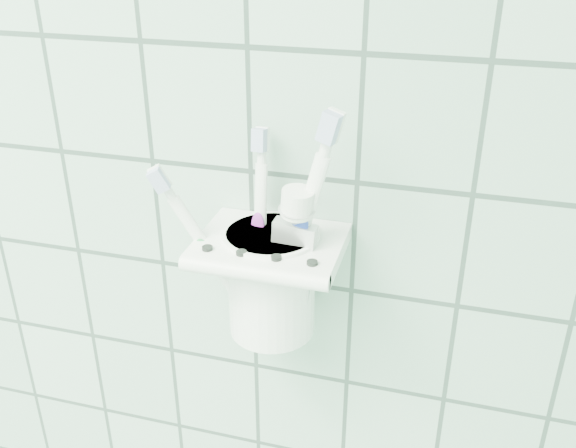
{
  "coord_description": "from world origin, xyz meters",
  "views": [
    {
      "loc": [
        0.79,
        0.67,
        1.59
      ],
      "look_at": [
        0.67,
        1.1,
        1.37
      ],
      "focal_mm": 40.0,
      "sensor_mm": 36.0,
      "label": 1
    }
  ],
  "objects_px": {
    "holder_bracket": "(271,247)",
    "toothbrush_pink": "(251,238)",
    "cup": "(272,278)",
    "toothpaste_tube": "(287,248)",
    "toothbrush_blue": "(256,233)",
    "toothbrush_orange": "(271,221)"
  },
  "relations": [
    {
      "from": "toothbrush_orange",
      "to": "toothpaste_tube",
      "type": "xyz_separation_m",
      "value": [
        0.01,
        0.0,
        -0.03
      ]
    },
    {
      "from": "toothbrush_blue",
      "to": "toothpaste_tube",
      "type": "xyz_separation_m",
      "value": [
        0.03,
        -0.0,
        -0.01
      ]
    },
    {
      "from": "cup",
      "to": "toothbrush_pink",
      "type": "xyz_separation_m",
      "value": [
        -0.02,
        -0.01,
        0.04
      ]
    },
    {
      "from": "cup",
      "to": "toothbrush_pink",
      "type": "distance_m",
      "value": 0.05
    },
    {
      "from": "toothbrush_blue",
      "to": "toothbrush_orange",
      "type": "height_order",
      "value": "toothbrush_orange"
    },
    {
      "from": "holder_bracket",
      "to": "toothbrush_pink",
      "type": "relative_size",
      "value": 0.74
    },
    {
      "from": "toothbrush_orange",
      "to": "toothpaste_tube",
      "type": "distance_m",
      "value": 0.03
    },
    {
      "from": "holder_bracket",
      "to": "toothbrush_orange",
      "type": "height_order",
      "value": "toothbrush_orange"
    },
    {
      "from": "cup",
      "to": "toothbrush_orange",
      "type": "relative_size",
      "value": 0.47
    },
    {
      "from": "holder_bracket",
      "to": "cup",
      "type": "relative_size",
      "value": 1.24
    },
    {
      "from": "holder_bracket",
      "to": "toothbrush_orange",
      "type": "distance_m",
      "value": 0.03
    },
    {
      "from": "toothbrush_pink",
      "to": "toothbrush_orange",
      "type": "xyz_separation_m",
      "value": [
        0.02,
        -0.0,
        0.02
      ]
    },
    {
      "from": "holder_bracket",
      "to": "toothbrush_orange",
      "type": "bearing_deg",
      "value": -66.35
    },
    {
      "from": "toothpaste_tube",
      "to": "toothbrush_blue",
      "type": "bearing_deg",
      "value": 177.6
    },
    {
      "from": "holder_bracket",
      "to": "toothbrush_blue",
      "type": "distance_m",
      "value": 0.02
    },
    {
      "from": "toothbrush_orange",
      "to": "toothbrush_pink",
      "type": "bearing_deg",
      "value": -174.53
    },
    {
      "from": "toothbrush_blue",
      "to": "toothpaste_tube",
      "type": "relative_size",
      "value": 1.22
    },
    {
      "from": "toothbrush_blue",
      "to": "toothbrush_orange",
      "type": "distance_m",
      "value": 0.03
    },
    {
      "from": "holder_bracket",
      "to": "toothbrush_pink",
      "type": "xyz_separation_m",
      "value": [
        -0.02,
        -0.0,
        0.01
      ]
    },
    {
      "from": "cup",
      "to": "toothbrush_pink",
      "type": "height_order",
      "value": "toothbrush_pink"
    },
    {
      "from": "toothbrush_blue",
      "to": "cup",
      "type": "bearing_deg",
      "value": 14.81
    },
    {
      "from": "toothbrush_pink",
      "to": "toothpaste_tube",
      "type": "bearing_deg",
      "value": -13.53
    }
  ]
}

